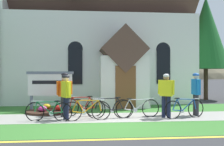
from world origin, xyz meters
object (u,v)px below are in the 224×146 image
(cyclist_in_blue_jersey, at_px, (66,93))
(bicycle_silver, at_px, (49,111))
(bicycle_green, at_px, (184,109))
(bicycle_red, at_px, (110,108))
(cyclist_in_red_jersey, at_px, (166,92))
(cyclist_in_orange_jersey, at_px, (167,91))
(bicycle_orange, at_px, (82,107))
(bicycle_blue, at_px, (86,110))
(church_sign, at_px, (50,85))
(cyclist_in_white_jersey, at_px, (65,90))
(bicycle_white, at_px, (138,108))
(roadside_conifer, at_px, (206,33))
(cyclist_in_green_jersey, at_px, (65,92))
(cyclist_in_yellow_jersey, at_px, (196,90))

(cyclist_in_blue_jersey, bearing_deg, bicycle_silver, -155.36)
(bicycle_green, xyz_separation_m, bicycle_red, (-2.88, 0.27, 0.01))
(bicycle_red, height_order, cyclist_in_red_jersey, cyclist_in_red_jersey)
(cyclist_in_orange_jersey, bearing_deg, bicycle_green, -59.77)
(bicycle_green, bearing_deg, bicycle_orange, 167.52)
(bicycle_blue, xyz_separation_m, bicycle_red, (0.89, 0.42, 0.01))
(church_sign, height_order, cyclist_in_white_jersey, church_sign)
(bicycle_white, height_order, cyclist_in_orange_jersey, cyclist_in_orange_jersey)
(bicycle_silver, bearing_deg, cyclist_in_blue_jersey, 24.64)
(bicycle_silver, bearing_deg, bicycle_white, 8.30)
(bicycle_silver, xyz_separation_m, bicycle_white, (3.36, 0.49, 0.01))
(cyclist_in_red_jersey, bearing_deg, bicycle_green, -8.16)
(bicycle_blue, xyz_separation_m, cyclist_in_white_jersey, (-0.91, 1.42, 0.67))
(church_sign, height_order, bicycle_silver, church_sign)
(roadside_conifer, bearing_deg, bicycle_orange, -143.42)
(bicycle_silver, relative_size, bicycle_green, 1.00)
(roadside_conifer, bearing_deg, cyclist_in_green_jersey, -144.89)
(cyclist_in_orange_jersey, height_order, cyclist_in_green_jersey, cyclist_in_orange_jersey)
(cyclist_in_red_jersey, relative_size, cyclist_in_blue_jersey, 1.02)
(bicycle_orange, distance_m, cyclist_in_white_jersey, 1.07)
(bicycle_red, height_order, cyclist_in_white_jersey, cyclist_in_white_jersey)
(cyclist_in_orange_jersey, bearing_deg, cyclist_in_red_jersey, -108.12)
(bicycle_green, height_order, cyclist_in_blue_jersey, cyclist_in_blue_jersey)
(bicycle_green, xyz_separation_m, bicycle_orange, (-3.95, 0.87, 0.01))
(cyclist_in_yellow_jersey, distance_m, roadside_conifer, 7.84)
(bicycle_white, bearing_deg, cyclist_in_white_jersey, 161.94)
(church_sign, height_order, cyclist_in_orange_jersey, church_sign)
(bicycle_silver, height_order, cyclist_in_green_jersey, cyclist_in_green_jersey)
(bicycle_green, distance_m, bicycle_orange, 4.04)
(bicycle_red, bearing_deg, bicycle_blue, -154.93)
(bicycle_red, xyz_separation_m, roadside_conifer, (6.91, 6.52, 4.00))
(church_sign, relative_size, roadside_conifer, 0.31)
(bicycle_red, bearing_deg, bicycle_green, -5.33)
(cyclist_in_yellow_jersey, bearing_deg, bicycle_orange, 175.84)
(bicycle_white, bearing_deg, roadside_conifer, 48.10)
(bicycle_red, xyz_separation_m, cyclist_in_blue_jersey, (-1.65, -0.16, 0.60))
(bicycle_white, relative_size, cyclist_in_white_jersey, 1.01)
(cyclist_in_yellow_jersey, xyz_separation_m, roadside_conifer, (3.34, 6.26, 3.35))
(bicycle_orange, height_order, bicycle_blue, bicycle_orange)
(church_sign, relative_size, bicycle_silver, 1.23)
(bicycle_blue, distance_m, cyclist_in_green_jersey, 1.35)
(church_sign, bearing_deg, cyclist_in_white_jersey, -56.05)
(cyclist_in_blue_jersey, distance_m, roadside_conifer, 11.38)
(cyclist_in_white_jersey, bearing_deg, bicycle_green, -15.19)
(bicycle_red, bearing_deg, cyclist_in_yellow_jersey, 4.27)
(roadside_conifer, bearing_deg, cyclist_in_blue_jersey, -142.02)
(church_sign, bearing_deg, bicycle_red, -39.67)
(cyclist_in_orange_jersey, relative_size, cyclist_in_blue_jersey, 1.01)
(church_sign, bearing_deg, bicycle_silver, -83.37)
(roadside_conifer, bearing_deg, cyclist_in_yellow_jersey, -118.07)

